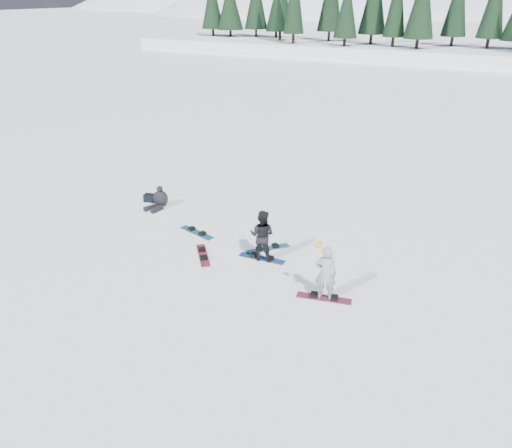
{
  "coord_description": "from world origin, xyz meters",
  "views": [
    {
      "loc": [
        5.24,
        -11.91,
        7.63
      ],
      "look_at": [
        -1.26,
        0.46,
        1.1
      ],
      "focal_mm": 35.0,
      "sensor_mm": 36.0,
      "label": 1
    }
  ],
  "objects_px": {
    "snowboard_loose_b": "(203,255)",
    "snowboard_loose_c": "(197,233)",
    "snowboarder_woman": "(326,273)",
    "snowboarder_man": "(262,235)",
    "gear_bag": "(150,198)",
    "seated_rider": "(160,199)",
    "snowboard_loose_a": "(267,249)"
  },
  "relations": [
    {
      "from": "snowboarder_woman",
      "to": "snowboard_loose_a",
      "type": "relative_size",
      "value": 1.17
    },
    {
      "from": "snowboard_loose_c",
      "to": "snowboard_loose_b",
      "type": "bearing_deg",
      "value": -34.71
    },
    {
      "from": "gear_bag",
      "to": "snowboard_loose_c",
      "type": "xyz_separation_m",
      "value": [
        3.27,
        -1.54,
        -0.14
      ]
    },
    {
      "from": "seated_rider",
      "to": "gear_bag",
      "type": "height_order",
      "value": "seated_rider"
    },
    {
      "from": "seated_rider",
      "to": "snowboard_loose_b",
      "type": "bearing_deg",
      "value": -21.32
    },
    {
      "from": "snowboarder_man",
      "to": "snowboard_loose_c",
      "type": "distance_m",
      "value": 3.01
    },
    {
      "from": "snowboarder_woman",
      "to": "seated_rider",
      "type": "xyz_separation_m",
      "value": [
        -7.94,
        3.09,
        -0.49
      ]
    },
    {
      "from": "snowboard_loose_b",
      "to": "snowboard_loose_c",
      "type": "relative_size",
      "value": 1.0
    },
    {
      "from": "snowboard_loose_c",
      "to": "seated_rider",
      "type": "bearing_deg",
      "value": 168.22
    },
    {
      "from": "snowboard_loose_c",
      "to": "snowboarder_woman",
      "type": "bearing_deg",
      "value": -3.7
    },
    {
      "from": "seated_rider",
      "to": "snowboard_loose_a",
      "type": "height_order",
      "value": "seated_rider"
    },
    {
      "from": "snowboarder_woman",
      "to": "snowboarder_man",
      "type": "xyz_separation_m",
      "value": [
        -2.52,
        1.21,
        0.0
      ]
    },
    {
      "from": "gear_bag",
      "to": "snowboard_loose_c",
      "type": "relative_size",
      "value": 0.3
    },
    {
      "from": "seated_rider",
      "to": "snowboarder_woman",
      "type": "bearing_deg",
      "value": -7.54
    },
    {
      "from": "gear_bag",
      "to": "snowboard_loose_a",
      "type": "distance_m",
      "value": 6.16
    },
    {
      "from": "snowboarder_man",
      "to": "snowboard_loose_a",
      "type": "distance_m",
      "value": 1.05
    },
    {
      "from": "seated_rider",
      "to": "snowboarder_man",
      "type": "bearing_deg",
      "value": -5.41
    },
    {
      "from": "gear_bag",
      "to": "snowboarder_man",
      "type": "bearing_deg",
      "value": -19.22
    },
    {
      "from": "snowboarder_man",
      "to": "snowboard_loose_c",
      "type": "relative_size",
      "value": 1.1
    },
    {
      "from": "seated_rider",
      "to": "gear_bag",
      "type": "distance_m",
      "value": 0.77
    },
    {
      "from": "gear_bag",
      "to": "seated_rider",
      "type": "bearing_deg",
      "value": -19.98
    },
    {
      "from": "seated_rider",
      "to": "gear_bag",
      "type": "bearing_deg",
      "value": 173.74
    },
    {
      "from": "snowboard_loose_a",
      "to": "snowboard_loose_c",
      "type": "bearing_deg",
      "value": 131.65
    },
    {
      "from": "snowboarder_man",
      "to": "gear_bag",
      "type": "height_order",
      "value": "snowboarder_man"
    },
    {
      "from": "snowboarder_man",
      "to": "snowboard_loose_b",
      "type": "height_order",
      "value": "snowboarder_man"
    },
    {
      "from": "gear_bag",
      "to": "snowboard_loose_a",
      "type": "relative_size",
      "value": 0.3
    },
    {
      "from": "snowboarder_woman",
      "to": "snowboard_loose_b",
      "type": "relative_size",
      "value": 1.17
    },
    {
      "from": "snowboard_loose_b",
      "to": "snowboard_loose_c",
      "type": "height_order",
      "value": "same"
    },
    {
      "from": "snowboard_loose_b",
      "to": "snowboarder_woman",
      "type": "bearing_deg",
      "value": 42.99
    },
    {
      "from": "snowboarder_man",
      "to": "snowboard_loose_c",
      "type": "bearing_deg",
      "value": -19.71
    },
    {
      "from": "snowboarder_woman",
      "to": "snowboarder_man",
      "type": "bearing_deg",
      "value": -43.0
    },
    {
      "from": "snowboarder_woman",
      "to": "seated_rider",
      "type": "height_order",
      "value": "snowboarder_woman"
    }
  ]
}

